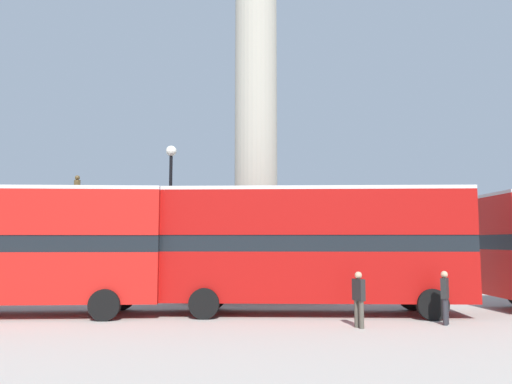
# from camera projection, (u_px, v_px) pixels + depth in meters

# --- Properties ---
(ground_plane) EXTENTS (200.00, 200.00, 0.00)m
(ground_plane) POSITION_uv_depth(u_px,v_px,m) (256.00, 295.00, 23.55)
(ground_plane) COLOR #ADA89E
(monument_column) EXTENTS (6.30, 6.30, 18.33)m
(monument_column) POSITION_uv_depth(u_px,v_px,m) (256.00, 167.00, 24.17)
(monument_column) COLOR #ADA593
(monument_column) RESTS_ON ground_plane
(bus_a) EXTENTS (10.68, 3.36, 4.37)m
(bus_a) POSITION_uv_depth(u_px,v_px,m) (314.00, 244.00, 17.49)
(bus_a) COLOR #A80F0C
(bus_a) RESTS_ON ground_plane
(bus_c) EXTENTS (11.05, 2.93, 4.34)m
(bus_c) POSITION_uv_depth(u_px,v_px,m) (2.00, 245.00, 17.13)
(bus_c) COLOR red
(bus_c) RESTS_ON ground_plane
(equestrian_statue) EXTENTS (4.32, 4.04, 6.33)m
(equestrian_statue) POSITION_uv_depth(u_px,v_px,m) (75.00, 254.00, 28.30)
(equestrian_statue) COLOR #ADA593
(equestrian_statue) RESTS_ON ground_plane
(street_lamp) EXTENTS (0.46, 0.46, 6.72)m
(street_lamp) POSITION_uv_depth(u_px,v_px,m) (170.00, 208.00, 21.66)
(street_lamp) COLOR black
(street_lamp) RESTS_ON ground_plane
(pedestrian_near_lamp) EXTENTS (0.37, 0.45, 1.61)m
(pedestrian_near_lamp) POSITION_uv_depth(u_px,v_px,m) (445.00, 295.00, 15.15)
(pedestrian_near_lamp) COLOR #28282D
(pedestrian_near_lamp) RESTS_ON ground_plane
(pedestrian_by_plinth) EXTENTS (0.33, 0.46, 1.63)m
(pedestrian_by_plinth) POSITION_uv_depth(u_px,v_px,m) (359.00, 297.00, 14.59)
(pedestrian_by_plinth) COLOR #4C473D
(pedestrian_by_plinth) RESTS_ON ground_plane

